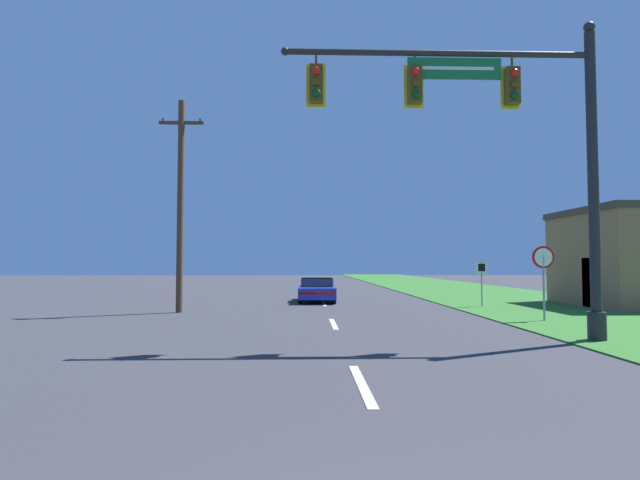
{
  "coord_description": "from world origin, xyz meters",
  "views": [
    {
      "loc": [
        -0.91,
        -2.11,
        1.95
      ],
      "look_at": [
        0.0,
        28.55,
        3.4
      ],
      "focal_mm": 28.0,
      "sensor_mm": 36.0,
      "label": 1
    }
  ],
  "objects": [
    {
      "name": "road_center_line",
      "position": [
        0.0,
        22.0,
        0.01
      ],
      "size": [
        0.16,
        34.8,
        0.01
      ],
      "color": "silver",
      "rests_on": "ground"
    },
    {
      "name": "car_ahead",
      "position": [
        -0.3,
        23.55,
        0.6
      ],
      "size": [
        1.91,
        4.37,
        1.19
      ],
      "color": "black",
      "rests_on": "ground"
    },
    {
      "name": "grass_verge_right",
      "position": [
        10.5,
        30.0,
        0.02
      ],
      "size": [
        10.0,
        110.0,
        0.04
      ],
      "color": "#2D6626",
      "rests_on": "ground"
    },
    {
      "name": "signal_mast",
      "position": [
        4.29,
        10.24,
        5.07
      ],
      "size": [
        8.15,
        0.47,
        8.14
      ],
      "color": "#232326",
      "rests_on": "grass_verge_right"
    },
    {
      "name": "route_sign_post",
      "position": [
        6.99,
        20.03,
        1.53
      ],
      "size": [
        0.55,
        0.06,
        2.03
      ],
      "color": "gray",
      "rests_on": "grass_verge_right"
    },
    {
      "name": "stop_sign",
      "position": [
        7.12,
        14.47,
        1.86
      ],
      "size": [
        0.76,
        0.07,
        2.5
      ],
      "color": "gray",
      "rests_on": "grass_verge_right"
    },
    {
      "name": "utility_pole_near",
      "position": [
        -5.94,
        17.99,
        4.43
      ],
      "size": [
        1.8,
        0.26,
        8.55
      ],
      "color": "#4C3823",
      "rests_on": "ground"
    }
  ]
}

